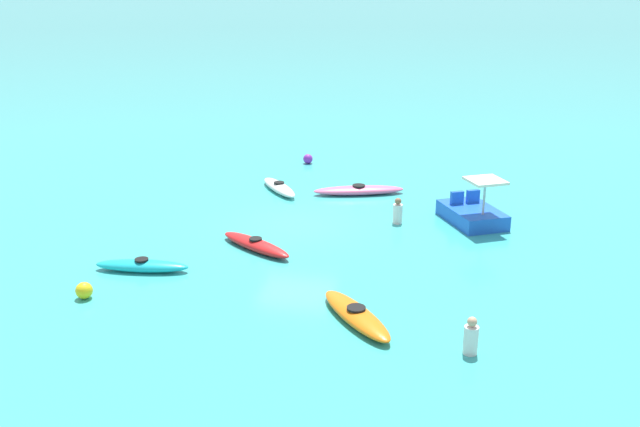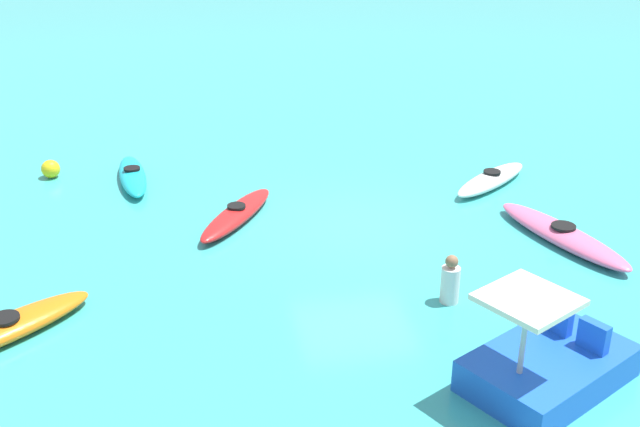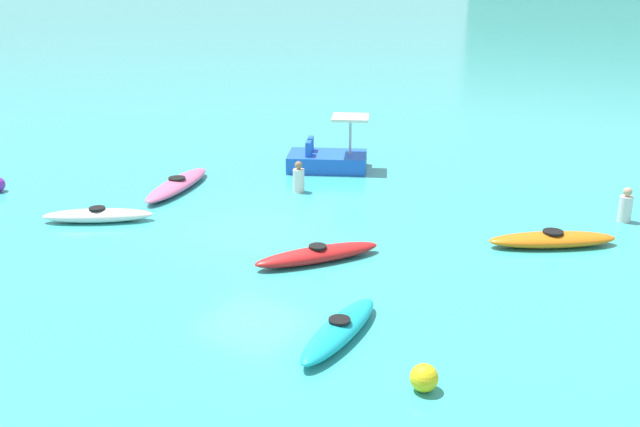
{
  "view_description": "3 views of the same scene",
  "coord_description": "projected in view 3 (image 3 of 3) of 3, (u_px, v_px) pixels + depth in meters",
  "views": [
    {
      "loc": [
        21.15,
        5.2,
        7.81
      ],
      "look_at": [
        0.52,
        0.92,
        0.64
      ],
      "focal_mm": 39.18,
      "sensor_mm": 36.0,
      "label": 1
    },
    {
      "loc": [
        3.42,
        14.02,
        6.76
      ],
      "look_at": [
        0.83,
        0.42,
        0.53
      ],
      "focal_mm": 43.3,
      "sensor_mm": 36.0,
      "label": 2
    },
    {
      "loc": [
        10.5,
        -12.88,
        6.12
      ],
      "look_at": [
        1.07,
        1.42,
        0.24
      ],
      "focal_mm": 41.34,
      "sensor_mm": 36.0,
      "label": 3
    }
  ],
  "objects": [
    {
      "name": "pedal_boat_blue",
      "position": [
        328.0,
        159.0,
        22.78
      ],
      "size": [
        2.82,
        2.46,
        1.68
      ],
      "color": "blue",
      "rests_on": "ground_plane"
    },
    {
      "name": "buoy_yellow",
      "position": [
        424.0,
        378.0,
        11.02
      ],
      "size": [
        0.43,
        0.43,
        0.43
      ],
      "primitive_type": "sphere",
      "color": "yellow",
      "rests_on": "ground_plane"
    },
    {
      "name": "kayak_red",
      "position": [
        318.0,
        254.0,
        15.8
      ],
      "size": [
        2.05,
        2.74,
        0.37
      ],
      "color": "red",
      "rests_on": "ground_plane"
    },
    {
      "name": "kayak_orange",
      "position": [
        552.0,
        239.0,
        16.65
      ],
      "size": [
        2.75,
        2.36,
        0.37
      ],
      "color": "orange",
      "rests_on": "ground_plane"
    },
    {
      "name": "kayak_pink",
      "position": [
        177.0,
        184.0,
        20.75
      ],
      "size": [
        1.72,
        3.49,
        0.37
      ],
      "color": "pink",
      "rests_on": "ground_plane"
    },
    {
      "name": "ground_plane",
      "position": [
        250.0,
        231.0,
        17.63
      ],
      "size": [
        600.0,
        600.0,
        0.0
      ],
      "primitive_type": "plane",
      "color": "#38ADA8"
    },
    {
      "name": "person_by_kayaks",
      "position": [
        299.0,
        178.0,
        20.53
      ],
      "size": [
        0.45,
        0.45,
        0.88
      ],
      "color": "silver",
      "rests_on": "ground_plane"
    },
    {
      "name": "kayak_white",
      "position": [
        98.0,
        215.0,
        18.23
      ],
      "size": [
        2.53,
        2.13,
        0.37
      ],
      "color": "white",
      "rests_on": "ground_plane"
    },
    {
      "name": "person_near_shore",
      "position": [
        626.0,
        207.0,
        18.17
      ],
      "size": [
        0.41,
        0.41,
        0.88
      ],
      "color": "silver",
      "rests_on": "ground_plane"
    },
    {
      "name": "kayak_cyan",
      "position": [
        339.0,
        330.0,
        12.57
      ],
      "size": [
        0.89,
        2.69,
        0.37
      ],
      "color": "#19B7C6",
      "rests_on": "ground_plane"
    }
  ]
}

